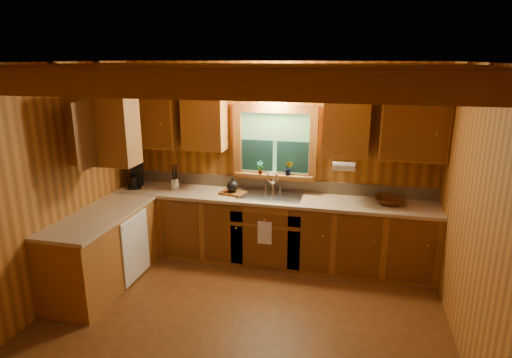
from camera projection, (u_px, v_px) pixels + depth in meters
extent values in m
plane|color=brown|center=(238.00, 328.00, 4.37)|extent=(4.20, 4.20, 0.00)
plane|color=brown|center=(234.00, 62.00, 3.67)|extent=(4.20, 4.20, 0.00)
plane|color=brown|center=(275.00, 161.00, 5.80)|extent=(4.20, 0.00, 4.20)
plane|color=brown|center=(135.00, 325.00, 2.24)|extent=(4.20, 0.00, 4.20)
plane|color=brown|center=(42.00, 191.00, 4.49)|extent=(0.00, 3.80, 3.80)
plane|color=brown|center=(481.00, 227.00, 3.55)|extent=(0.00, 3.80, 3.80)
cube|color=brown|center=(178.00, 83.00, 2.58)|extent=(4.20, 0.14, 0.18)
cube|color=brown|center=(220.00, 78.00, 3.33)|extent=(4.20, 0.14, 0.18)
cube|color=brown|center=(246.00, 74.00, 4.07)|extent=(4.20, 0.14, 0.18)
cube|color=brown|center=(264.00, 71.00, 4.82)|extent=(4.20, 0.14, 0.18)
cube|color=brown|center=(270.00, 230.00, 5.75)|extent=(4.20, 0.62, 0.86)
cube|color=brown|center=(103.00, 251.00, 5.11)|extent=(0.62, 1.60, 0.86)
cube|color=tan|center=(270.00, 198.00, 5.62)|extent=(4.20, 0.66, 0.04)
cube|color=tan|center=(100.00, 216.00, 4.98)|extent=(0.64, 1.60, 0.04)
cube|color=tan|center=(275.00, 184.00, 5.87)|extent=(4.20, 0.02, 0.16)
cube|color=white|center=(136.00, 247.00, 5.22)|extent=(0.02, 0.60, 0.80)
cube|color=brown|center=(151.00, 119.00, 5.88)|extent=(0.78, 0.34, 0.78)
cube|color=brown|center=(205.00, 120.00, 5.70)|extent=(0.55, 0.34, 0.78)
cube|color=brown|center=(347.00, 125.00, 5.29)|extent=(0.55, 0.34, 0.78)
cube|color=brown|center=(414.00, 128.00, 5.11)|extent=(0.78, 0.34, 0.78)
cube|color=brown|center=(90.00, 130.00, 4.95)|extent=(0.34, 1.10, 0.78)
cube|color=brown|center=(275.00, 109.00, 5.57)|extent=(1.12, 0.08, 0.10)
cube|color=brown|center=(274.00, 176.00, 5.82)|extent=(1.12, 0.08, 0.10)
cube|color=brown|center=(238.00, 142.00, 5.81)|extent=(0.10, 0.08, 0.80)
cube|color=brown|center=(313.00, 145.00, 5.58)|extent=(0.10, 0.08, 0.80)
cube|color=#3F702F|center=(275.00, 143.00, 5.73)|extent=(0.92, 0.01, 0.80)
cube|color=#0F2A2A|center=(257.00, 155.00, 5.81)|extent=(0.42, 0.02, 0.42)
cube|color=#0F2A2A|center=(292.00, 157.00, 5.70)|extent=(0.42, 0.02, 0.42)
cylinder|color=black|center=(275.00, 142.00, 5.70)|extent=(0.92, 0.01, 0.01)
cube|color=brown|center=(274.00, 175.00, 5.77)|extent=(1.06, 0.14, 0.04)
cylinder|color=black|center=(275.00, 91.00, 5.51)|extent=(0.08, 0.03, 0.08)
cylinder|color=black|center=(267.00, 91.00, 5.48)|extent=(0.09, 0.17, 0.08)
cylinder|color=black|center=(282.00, 91.00, 5.43)|extent=(0.09, 0.17, 0.08)
sphere|color=#FFE0A5|center=(261.00, 97.00, 5.45)|extent=(0.13, 0.13, 0.13)
sphere|color=#FFE0A5|center=(286.00, 98.00, 5.38)|extent=(0.13, 0.13, 0.13)
cylinder|color=white|center=(344.00, 166.00, 5.23)|extent=(0.27, 0.11, 0.11)
cube|color=white|center=(265.00, 233.00, 5.42)|extent=(0.18, 0.01, 0.30)
cube|color=silver|center=(270.00, 196.00, 5.63)|extent=(0.82, 0.48, 0.02)
cube|color=#262628|center=(256.00, 199.00, 5.69)|extent=(0.34, 0.40, 0.14)
cube|color=#262628|center=(285.00, 202.00, 5.60)|extent=(0.34, 0.40, 0.14)
cylinder|color=silver|center=(273.00, 184.00, 5.77)|extent=(0.04, 0.04, 0.22)
torus|color=silver|center=(272.00, 177.00, 5.68)|extent=(0.16, 0.02, 0.16)
cube|color=black|center=(135.00, 186.00, 6.00)|extent=(0.18, 0.22, 0.03)
cube|color=black|center=(137.00, 174.00, 6.02)|extent=(0.18, 0.08, 0.30)
cube|color=black|center=(133.00, 167.00, 5.90)|extent=(0.18, 0.20, 0.04)
cylinder|color=black|center=(134.00, 181.00, 5.95)|extent=(0.11, 0.11, 0.13)
cylinder|color=silver|center=(175.00, 184.00, 5.90)|extent=(0.12, 0.12, 0.15)
cylinder|color=black|center=(173.00, 173.00, 5.85)|extent=(0.03, 0.04, 0.23)
cylinder|color=black|center=(174.00, 172.00, 5.86)|extent=(0.01, 0.01, 0.23)
cylinder|color=black|center=(175.00, 172.00, 5.86)|extent=(0.03, 0.04, 0.23)
cylinder|color=black|center=(177.00, 172.00, 5.87)|extent=(0.04, 0.06, 0.22)
cube|color=brown|center=(233.00, 193.00, 5.72)|extent=(0.36, 0.29, 0.03)
sphere|color=black|center=(232.00, 186.00, 5.69)|extent=(0.15, 0.15, 0.15)
cylinder|color=black|center=(232.00, 179.00, 5.67)|extent=(0.02, 0.02, 0.04)
imported|color=#48230C|center=(389.00, 201.00, 5.31)|extent=(0.40, 0.40, 0.09)
imported|color=brown|center=(260.00, 167.00, 5.75)|extent=(0.10, 0.07, 0.18)
imported|color=brown|center=(289.00, 168.00, 5.68)|extent=(0.12, 0.10, 0.20)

